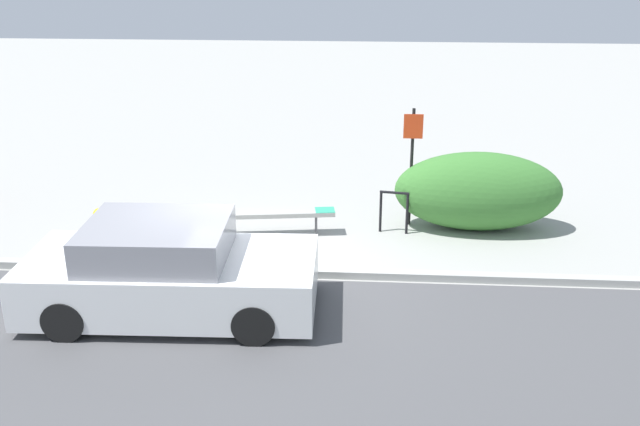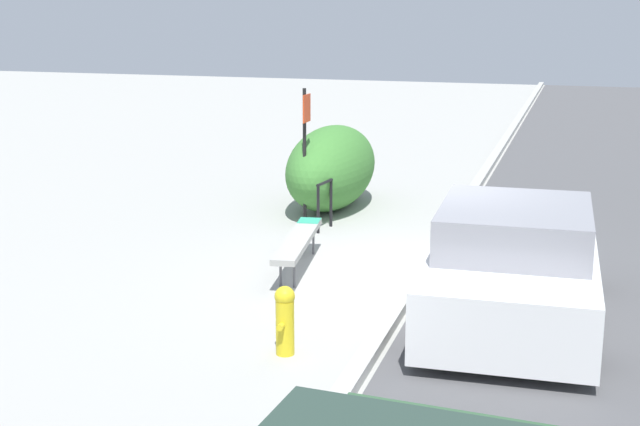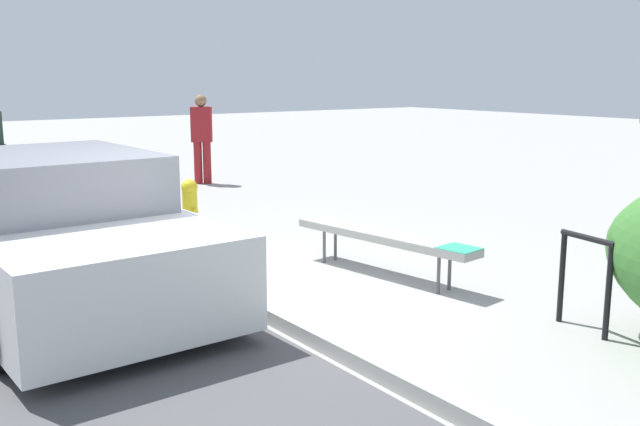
{
  "view_description": "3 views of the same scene",
  "coord_description": "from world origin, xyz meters",
  "px_view_note": "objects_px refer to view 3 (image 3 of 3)",
  "views": [
    {
      "loc": [
        1.82,
        -10.6,
        5.16
      ],
      "look_at": [
        1.01,
        1.13,
        0.69
      ],
      "focal_mm": 40.0,
      "sensor_mm": 36.0,
      "label": 1
    },
    {
      "loc": [
        -11.39,
        -2.06,
        3.71
      ],
      "look_at": [
        -0.51,
        1.22,
        0.99
      ],
      "focal_mm": 50.0,
      "sensor_mm": 36.0,
      "label": 2
    },
    {
      "loc": [
        5.71,
        -3.14,
        2.12
      ],
      "look_at": [
        0.02,
        0.93,
        0.77
      ],
      "focal_mm": 40.0,
      "sensor_mm": 36.0,
      "label": 3
    }
  ],
  "objects_px": {
    "bench": "(384,237)",
    "pedestrian": "(202,136)",
    "fire_hydrant": "(190,206)",
    "bike_rack": "(585,273)",
    "parked_car_near": "(58,235)"
  },
  "relations": [
    {
      "from": "bench",
      "to": "pedestrian",
      "type": "relative_size",
      "value": 1.34
    },
    {
      "from": "bench",
      "to": "pedestrian",
      "type": "height_order",
      "value": "pedestrian"
    },
    {
      "from": "bike_rack",
      "to": "pedestrian",
      "type": "bearing_deg",
      "value": 173.08
    },
    {
      "from": "bench",
      "to": "fire_hydrant",
      "type": "distance_m",
      "value": 3.11
    },
    {
      "from": "bench",
      "to": "pedestrian",
      "type": "bearing_deg",
      "value": 160.76
    },
    {
      "from": "fire_hydrant",
      "to": "pedestrian",
      "type": "distance_m",
      "value": 4.75
    },
    {
      "from": "bench",
      "to": "fire_hydrant",
      "type": "relative_size",
      "value": 3.06
    },
    {
      "from": "bike_rack",
      "to": "parked_car_near",
      "type": "height_order",
      "value": "parked_car_near"
    },
    {
      "from": "bike_rack",
      "to": "fire_hydrant",
      "type": "height_order",
      "value": "bike_rack"
    },
    {
      "from": "bench",
      "to": "parked_car_near",
      "type": "height_order",
      "value": "parked_car_near"
    },
    {
      "from": "pedestrian",
      "to": "parked_car_near",
      "type": "relative_size",
      "value": 0.41
    },
    {
      "from": "parked_car_near",
      "to": "fire_hydrant",
      "type": "bearing_deg",
      "value": 128.01
    },
    {
      "from": "bike_rack",
      "to": "fire_hydrant",
      "type": "relative_size",
      "value": 1.08
    },
    {
      "from": "bench",
      "to": "bike_rack",
      "type": "relative_size",
      "value": 2.84
    },
    {
      "from": "pedestrian",
      "to": "bike_rack",
      "type": "bearing_deg",
      "value": -62.04
    }
  ]
}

